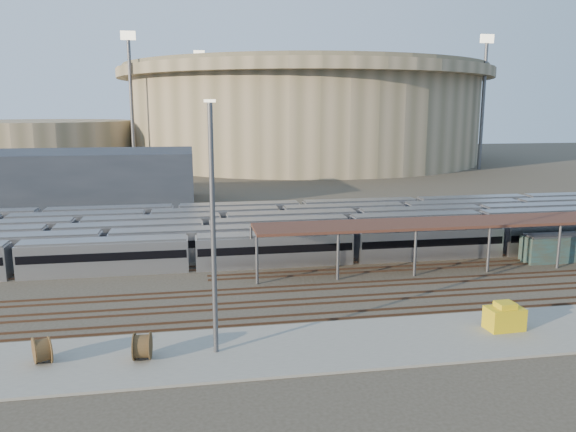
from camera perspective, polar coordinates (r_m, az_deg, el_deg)
The scene contains 16 objects.
ground at distance 58.66m, azimuth 4.84°, elevation -6.86°, with size 420.00×420.00×0.00m, color #383026.
apron at distance 43.87m, azimuth 3.44°, elevation -13.02°, with size 50.00×9.00×0.20m, color gray.
subway_trains at distance 76.09m, azimuth 3.00°, elevation -1.29°, with size 126.21×23.90×3.60m.
inspection_shed at distance 69.66m, azimuth 21.83°, elevation -0.54°, with size 60.30×6.00×5.30m.
empty_tracks at distance 54.07m, azimuth 6.20°, elevation -8.36°, with size 170.00×9.62×0.18m.
stadium at distance 197.94m, azimuth 1.62°, elevation 10.53°, with size 124.00×124.00×32.50m.
secondary_arena at distance 189.86m, azimuth -23.94°, elevation 6.73°, with size 56.00×56.00×14.00m, color gray.
service_building at distance 111.66m, azimuth -20.49°, elevation 3.62°, with size 42.00×20.00×10.00m, color #1E232D.
floodlight_0 at distance 164.74m, azimuth -15.64°, elevation 11.51°, with size 4.00×1.00×38.40m.
floodlight_2 at distance 175.61m, azimuth 19.22°, elevation 11.25°, with size 4.00×1.00×38.40m.
floodlight_3 at distance 214.04m, azimuth -8.89°, elevation 11.56°, with size 4.00×1.00×38.40m.
teal_boxcar at distance 75.12m, azimuth 27.17°, elevation -2.86°, with size 13.22×2.56×3.08m, color #214D53.
cable_reel_west at distance 42.33m, azimuth -14.59°, elevation -12.67°, with size 1.99×1.99×1.11m, color #503C20.
cable_reel_east at distance 44.08m, azimuth -23.71°, elevation -12.37°, with size 1.90×1.90×1.05m, color #503C20.
yard_light_pole at distance 40.03m, azimuth -7.62°, elevation -1.40°, with size 0.81×0.36×18.26m.
yellow_equipment at distance 49.43m, azimuth 21.12°, elevation -9.68°, with size 2.92×1.83×1.83m, color gold.
Camera 1 is at (-14.39, -53.98, 17.91)m, focal length 35.00 mm.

